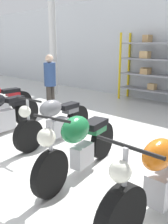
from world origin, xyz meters
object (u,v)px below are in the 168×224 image
at_px(motorcycle_green, 79,143).
at_px(motorcycle_grey, 55,120).
at_px(motorcycle_orange, 161,176).
at_px(person_near_rack, 50,80).
at_px(motorcycle_black, 0,115).

bearing_deg(motorcycle_green, motorcycle_grey, -126.84).
bearing_deg(motorcycle_orange, person_near_rack, -113.06).
distance_m(motorcycle_green, motorcycle_orange, 1.27).
xyz_separation_m(motorcycle_green, person_near_rack, (-3.03, 1.87, 0.45)).
bearing_deg(person_near_rack, motorcycle_grey, 124.76).
bearing_deg(motorcycle_orange, motorcycle_green, -87.90).
height_order(motorcycle_black, motorcycle_green, motorcycle_green).
xyz_separation_m(motorcycle_grey, person_near_rack, (-1.71, 1.25, 0.52)).
relative_size(motorcycle_black, motorcycle_green, 1.09).
relative_size(motorcycle_black, person_near_rack, 1.31).
distance_m(motorcycle_black, motorcycle_green, 2.49).
bearing_deg(motorcycle_grey, person_near_rack, -132.27).
height_order(motorcycle_orange, person_near_rack, person_near_rack).
relative_size(motorcycle_black, motorcycle_orange, 0.98).
xyz_separation_m(motorcycle_black, motorcycle_grey, (1.17, 0.56, 0.01)).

